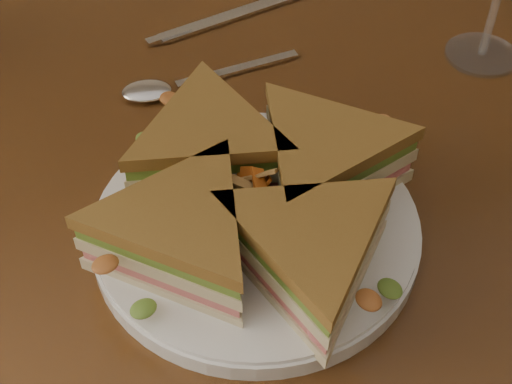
# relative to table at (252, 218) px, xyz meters

# --- Properties ---
(table) EXTENTS (1.20, 0.80, 0.75)m
(table) POSITION_rel_table_xyz_m (0.00, 0.00, 0.00)
(table) COLOR #351C0C
(table) RESTS_ON ground
(plate) EXTENTS (0.26, 0.26, 0.02)m
(plate) POSITION_rel_table_xyz_m (-0.01, -0.10, 0.11)
(plate) COLOR white
(plate) RESTS_ON table
(sandwich_wedges) EXTENTS (0.32, 0.32, 0.06)m
(sandwich_wedges) POSITION_rel_table_xyz_m (-0.01, -0.10, 0.14)
(sandwich_wedges) COLOR beige
(sandwich_wedges) RESTS_ON plate
(crisps_mound) EXTENTS (0.09, 0.09, 0.05)m
(crisps_mound) POSITION_rel_table_xyz_m (-0.01, -0.10, 0.14)
(crisps_mound) COLOR #CD5F1A
(crisps_mound) RESTS_ON plate
(spoon) EXTENTS (0.18, 0.07, 0.01)m
(spoon) POSITION_rel_table_xyz_m (-0.07, 0.09, 0.10)
(spoon) COLOR silver
(spoon) RESTS_ON table
(knife) EXTENTS (0.20, 0.10, 0.00)m
(knife) POSITION_rel_table_xyz_m (0.00, 0.21, 0.10)
(knife) COLOR silver
(knife) RESTS_ON table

